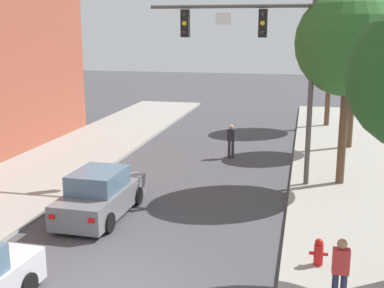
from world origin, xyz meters
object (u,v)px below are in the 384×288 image
pedestrian_sidewalk_right_walker (340,271)px  street_tree_third (356,43)px  street_tree_second (349,43)px  street_tree_farthest (332,31)px  pedestrian_crossing_road (231,140)px  traffic_signal_mast (265,50)px  car_lead_grey (100,195)px  fire_hydrant (319,252)px

pedestrian_sidewalk_right_walker → street_tree_third: (1.37, 16.16, 4.38)m
street_tree_second → street_tree_farthest: street_tree_farthest is taller
pedestrian_crossing_road → street_tree_farthest: (4.77, 8.98, 5.05)m
traffic_signal_mast → street_tree_third: size_ratio=1.09×
pedestrian_crossing_road → pedestrian_sidewalk_right_walker: 13.83m
street_tree_second → pedestrian_sidewalk_right_walker: bearing=-93.4°
pedestrian_crossing_road → traffic_signal_mast: bearing=-65.7°
pedestrian_sidewalk_right_walker → street_tree_third: street_tree_third is taller
traffic_signal_mast → pedestrian_sidewalk_right_walker: bearing=-74.6°
car_lead_grey → fire_hydrant: car_lead_grey is taller
street_tree_third → traffic_signal_mast: bearing=-119.1°
fire_hydrant → street_tree_farthest: 20.78m
fire_hydrant → street_tree_third: street_tree_third is taller
street_tree_second → street_tree_third: (0.80, 6.54, -0.15)m
car_lead_grey → street_tree_second: street_tree_second is taller
pedestrian_crossing_road → fire_hydrant: size_ratio=2.28×
street_tree_farthest → street_tree_third: bearing=-81.2°
pedestrian_crossing_road → street_tree_second: (4.88, -3.52, 4.68)m
car_lead_grey → street_tree_farthest: (7.87, 17.63, 5.24)m
car_lead_grey → street_tree_third: street_tree_third is taller
pedestrian_crossing_road → street_tree_farthest: size_ratio=0.21×
traffic_signal_mast → street_tree_second: (3.09, 0.45, 0.26)m
street_tree_third → street_tree_farthest: bearing=98.8°
pedestrian_crossing_road → street_tree_second: size_ratio=0.22×
traffic_signal_mast → fire_hydrant: traffic_signal_mast is taller
street_tree_farthest → car_lead_grey: bearing=-114.1°
traffic_signal_mast → pedestrian_crossing_road: (-1.80, 3.98, -4.42)m
traffic_signal_mast → car_lead_grey: bearing=-136.4°
street_tree_second → fire_hydrant: bearing=-97.2°
pedestrian_crossing_road → fire_hydrant: pedestrian_crossing_road is taller
traffic_signal_mast → pedestrian_sidewalk_right_walker: 10.42m
traffic_signal_mast → street_tree_third: (3.89, 6.99, 0.12)m
car_lead_grey → fire_hydrant: 7.44m
traffic_signal_mast → fire_hydrant: size_ratio=10.42×
traffic_signal_mast → pedestrian_crossing_road: size_ratio=4.57×
pedestrian_crossing_road → fire_hydrant: bearing=-70.4°
car_lead_grey → pedestrian_sidewalk_right_walker: pedestrian_sidewalk_right_walker is taller
car_lead_grey → pedestrian_crossing_road: pedestrian_crossing_road is taller
pedestrian_sidewalk_right_walker → fire_hydrant: pedestrian_sidewalk_right_walker is taller
car_lead_grey → fire_hydrant: bearing=-18.8°
car_lead_grey → pedestrian_crossing_road: (3.11, 8.65, 0.19)m
pedestrian_sidewalk_right_walker → street_tree_farthest: bearing=88.8°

